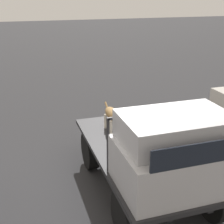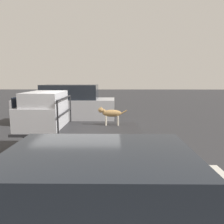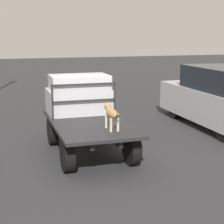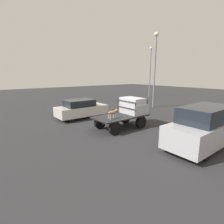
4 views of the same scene
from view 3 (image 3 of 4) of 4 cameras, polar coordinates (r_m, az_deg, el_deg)
The scene contains 6 objects.
ground_plane at distance 10.18m, azimuth -3.51°, elevation -6.32°, with size 80.00×80.00×0.00m, color #2D2D30.
flatbed_truck at distance 10.00m, azimuth -3.56°, elevation -2.91°, with size 3.71×1.92×0.89m.
truck_cab at distance 10.94m, azimuth -5.06°, elevation 2.61°, with size 1.25×1.80×1.12m.
truck_headboard at distance 10.28m, azimuth -4.27°, elevation 2.54°, with size 0.04×1.80×0.95m.
dog at distance 9.06m, azimuth -0.11°, elevation -0.21°, with size 0.99×0.23×0.63m.
parked_pickup_far at distance 13.22m, azimuth 15.93°, elevation 2.03°, with size 5.26×1.85×2.09m.
Camera 3 is at (-9.40, 2.27, 3.19)m, focal length 60.00 mm.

